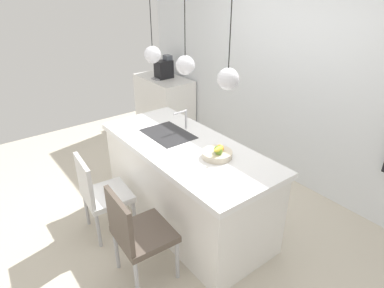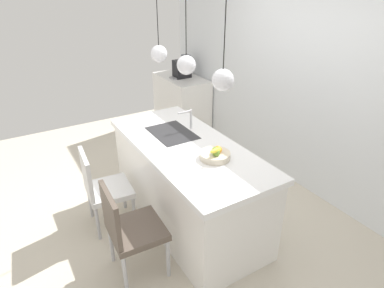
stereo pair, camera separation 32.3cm
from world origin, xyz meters
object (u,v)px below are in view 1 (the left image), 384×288
object	(u,v)px
coffee_machine	(164,69)
chair_middle	(137,232)
fruit_bowl	(217,153)
chair_near	(100,192)

from	to	relation	value
coffee_machine	chair_middle	bearing A→B (deg)	-37.19
fruit_bowl	chair_middle	bearing A→B (deg)	-89.53
fruit_bowl	chair_near	distance (m)	1.26
coffee_machine	chair_near	distance (m)	2.94
coffee_machine	chair_middle	distance (m)	3.50
chair_middle	fruit_bowl	bearing A→B (deg)	90.47
fruit_bowl	chair_middle	distance (m)	1.00
chair_near	chair_middle	world-z (taller)	chair_middle
coffee_machine	chair_middle	size ratio (longest dim) A/B	0.42
fruit_bowl	chair_near	size ratio (longest dim) A/B	0.32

